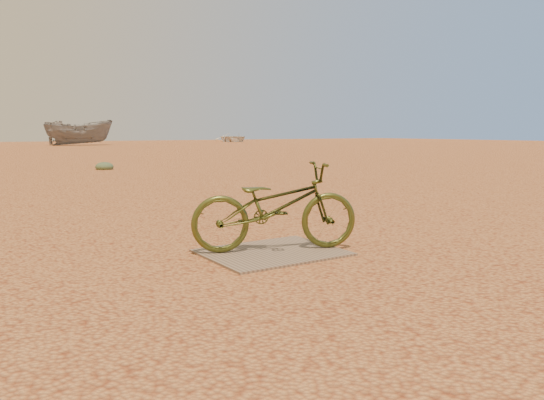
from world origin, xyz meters
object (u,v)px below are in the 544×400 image
bicycle (275,207)px  boat_far_right (234,137)px  plywood_board (272,252)px  boat_mid_right (79,132)px

bicycle → boat_far_right: 53.43m
plywood_board → boat_mid_right: 42.66m
boat_far_right → plywood_board: bearing=-113.6°
bicycle → boat_mid_right: size_ratio=0.30×
bicycle → boat_mid_right: bearing=9.9°
boat_far_right → bicycle: bearing=-113.6°
plywood_board → boat_mid_right: size_ratio=0.24×
bicycle → plywood_board: bearing=142.0°
plywood_board → bicycle: bearing=31.7°
bicycle → boat_mid_right: 42.60m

